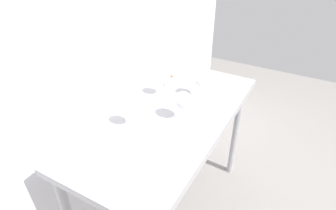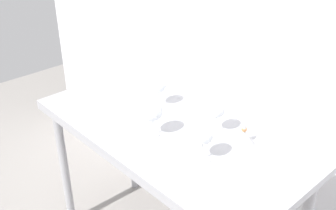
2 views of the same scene
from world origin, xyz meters
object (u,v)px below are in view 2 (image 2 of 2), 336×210
at_px(wine_glass_far_left, 158,86).
at_px(tasting_sheet_upper, 146,91).
at_px(decanter_funnel, 243,137).
at_px(wine_glass_far_right, 216,110).
at_px(wine_glass_near_right, 203,136).
at_px(wine_glass_near_center, 153,112).

relative_size(wine_glass_far_left, tasting_sheet_upper, 0.68).
height_order(tasting_sheet_upper, decanter_funnel, decanter_funnel).
relative_size(wine_glass_far_right, tasting_sheet_upper, 0.69).
bearing_deg(tasting_sheet_upper, wine_glass_near_right, -45.98).
bearing_deg(wine_glass_near_center, decanter_funnel, 37.35).
height_order(wine_glass_far_left, decanter_funnel, wine_glass_far_left).
relative_size(wine_glass_near_right, wine_glass_near_center, 0.95).
bearing_deg(decanter_funnel, tasting_sheet_upper, 178.82).
height_order(wine_glass_far_left, tasting_sheet_upper, wine_glass_far_left).
bearing_deg(decanter_funnel, wine_glass_far_right, -172.26).
relative_size(wine_glass_far_left, wine_glass_near_right, 0.97).
height_order(wine_glass_far_right, wine_glass_near_right, wine_glass_near_right).
bearing_deg(wine_glass_near_right, wine_glass_near_center, -174.52).
relative_size(wine_glass_far_left, decanter_funnel, 1.43).
bearing_deg(wine_glass_far_left, decanter_funnel, 4.53).
xyz_separation_m(tasting_sheet_upper, decanter_funnel, (0.70, -0.01, 0.03)).
bearing_deg(wine_glass_far_right, wine_glass_far_left, -176.74).
bearing_deg(decanter_funnel, wine_glass_far_left, -175.47).
height_order(wine_glass_far_right, tasting_sheet_upper, wine_glass_far_right).
xyz_separation_m(wine_glass_near_center, tasting_sheet_upper, (-0.36, 0.27, -0.13)).
height_order(wine_glass_far_right, wine_glass_near_center, wine_glass_near_center).
xyz_separation_m(wine_glass_far_right, decanter_funnel, (0.15, 0.02, -0.08)).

